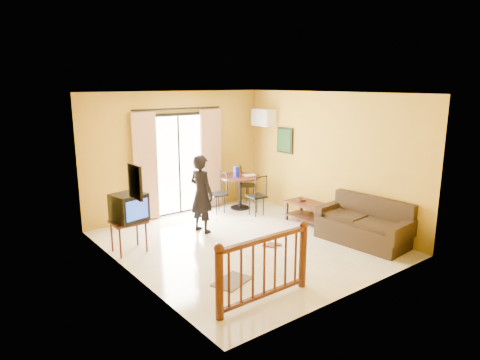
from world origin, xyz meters
TOP-DOWN VIEW (x-y plane):
  - ground at (0.00, 0.00)m, footprint 5.00×5.00m
  - room_shell at (0.00, 0.00)m, footprint 5.00×5.00m
  - balcony_door at (0.00, 2.43)m, footprint 2.25×0.14m
  - tv_table at (-1.90, 0.95)m, footprint 0.58×0.49m
  - television at (-1.87, 0.94)m, footprint 0.63×0.59m
  - picture_left at (-2.22, -0.20)m, footprint 0.05×0.42m
  - dining_table at (1.34, 1.90)m, footprint 0.96×0.96m
  - water_jug at (1.22, 1.89)m, footprint 0.13×0.13m
  - serving_tray at (1.55, 1.80)m, footprint 0.31×0.24m
  - dining_chairs at (1.27, 1.79)m, footprint 1.61×1.46m
  - air_conditioner at (2.09, 1.95)m, footprint 0.31×0.60m
  - botanical_print at (2.22, 1.30)m, footprint 0.05×0.50m
  - coffee_table at (1.85, 0.11)m, footprint 0.56×1.01m
  - bowl at (1.85, 0.33)m, footprint 0.21×0.21m
  - sofa at (1.86, -1.33)m, footprint 0.97×1.85m
  - standing_person at (-0.28, 1.06)m, footprint 0.50×0.65m
  - stair_balustrade at (-1.15, -1.90)m, footprint 1.63×0.13m
  - doormat at (-1.15, -1.15)m, footprint 0.70×0.57m
  - sandals at (0.33, -0.41)m, footprint 0.35×0.27m

SIDE VIEW (x-z plane):
  - ground at x=0.00m, z-range 0.00..0.00m
  - dining_chairs at x=1.27m, z-range -0.47..0.47m
  - doormat at x=-1.15m, z-range 0.00..0.02m
  - sandals at x=0.33m, z-range 0.00..0.03m
  - coffee_table at x=1.85m, z-range 0.08..0.52m
  - sofa at x=1.86m, z-range -0.11..0.75m
  - bowl at x=1.85m, z-range 0.44..0.50m
  - tv_table at x=-1.90m, z-range 0.21..0.80m
  - stair_balustrade at x=-1.15m, z-range 0.05..1.08m
  - dining_table at x=1.34m, z-range 0.24..1.04m
  - standing_person at x=-0.28m, z-range 0.00..1.59m
  - serving_tray at x=1.55m, z-range 0.80..0.82m
  - television at x=-1.87m, z-range 0.58..1.08m
  - water_jug at x=1.22m, z-range 0.80..1.05m
  - balcony_door at x=0.00m, z-range -0.04..2.42m
  - picture_left at x=-2.22m, z-range 1.29..1.81m
  - botanical_print at x=2.22m, z-range 1.35..1.95m
  - room_shell at x=0.00m, z-range -0.80..4.20m
  - air_conditioner at x=2.09m, z-range 1.95..2.35m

